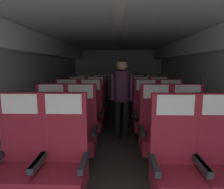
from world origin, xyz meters
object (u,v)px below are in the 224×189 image
Objects in this scene: seat_d_right_window at (140,105)px; seat_e_left_aisle at (99,98)px; seat_c_right_aisle at (170,116)px; seat_c_right_window at (146,115)px; seat_d_left_aisle at (95,105)px; flight_attendant at (122,90)px; seat_a_left_aisle at (63,162)px; seat_d_right_aisle at (159,105)px; seat_a_right_window at (175,165)px; seat_c_left_window at (67,115)px; seat_e_right_window at (137,99)px; seat_b_left_window at (51,131)px; seat_a_right_aisle at (221,164)px; seat_d_left_window at (77,105)px; seat_c_left_aisle at (90,115)px; seat_e_right_aisle at (152,99)px; seat_a_left_window at (20,162)px; seat_b_left_aisle at (81,131)px; seat_b_right_window at (156,131)px; seat_e_left_window at (84,98)px; seat_b_right_aisle at (187,132)px.

seat_e_left_aisle is (-1.07, 0.94, 0.00)m from seat_d_right_window.
seat_c_right_aisle is 1.00× the size of seat_c_right_window.
flight_attendant reaches higher than seat_d_left_aisle.
seat_c_right_window is at bearing 59.73° from seat_a_left_aisle.
seat_c_right_aisle is at bearing 178.37° from flight_attendant.
seat_d_right_aisle is 1.00× the size of seat_d_right_window.
seat_a_right_window is 2.43m from seat_c_left_window.
seat_b_left_window is at bearing -118.89° from seat_e_right_window.
seat_d_left_aisle is (0.44, 1.86, 0.00)m from seat_b_left_window.
seat_e_left_aisle is (-1.52, 0.92, 0.00)m from seat_d_right_aisle.
seat_b_left_window is at bearing 155.22° from seat_a_right_aisle.
seat_d_right_aisle is at bearing 61.20° from seat_a_left_aisle.
seat_a_right_window is 3.19m from seat_d_left_window.
seat_b_left_window is 1.00× the size of seat_c_left_aisle.
seat_a_right_aisle is 1.00× the size of seat_e_right_aisle.
seat_b_left_window is 2.72m from seat_d_right_aisle.
seat_e_right_aisle is (1.98, 3.72, 0.00)m from seat_a_left_window.
seat_e_left_aisle is at bearing -179.85° from seat_e_right_aisle.
seat_c_left_aisle is (0.45, 1.87, 0.00)m from seat_a_left_window.
seat_b_left_aisle is at bearing 149.60° from seat_a_right_aisle.
seat_e_right_aisle is at bearing 61.93° from seat_a_left_window.
seat_d_right_aisle is 1.02m from seat_e_right_window.
seat_d_left_aisle is 1.44m from seat_e_right_window.
seat_d_right_aisle is (0.44, 1.86, 0.00)m from seat_b_right_window.
seat_b_left_window and seat_e_right_aisle have the same top height.
flight_attendant is at bearing -105.01° from seat_e_right_window.
seat_d_left_aisle is at bearing 111.45° from seat_a_right_window.
seat_d_right_aisle is at bearing 0.30° from seat_d_left_window.
seat_c_right_aisle is (0.45, 0.90, 0.00)m from seat_b_right_window.
seat_e_left_aisle is at bearing 111.28° from seat_b_right_window.
seat_a_left_aisle is at bearing -89.81° from seat_b_left_aisle.
seat_c_right_aisle and seat_d_right_window have the same top height.
seat_c_left_window is 1.00× the size of seat_e_left_window.
seat_a_right_window and seat_b_right_aisle have the same top height.
seat_b_left_window is at bearing -90.03° from seat_e_left_window.
seat_a_right_window is 1.00× the size of seat_d_right_window.
seat_b_left_window is 1.00× the size of seat_c_right_window.
seat_c_right_window is (1.08, 1.85, 0.00)m from seat_a_left_aisle.
seat_c_left_aisle is (-1.09, 0.93, 0.00)m from seat_b_right_window.
seat_a_left_window is 2.19m from seat_b_right_aisle.
seat_d_right_window is at bearing -177.82° from seat_d_right_aisle.
seat_c_left_aisle is 0.78m from flight_attendant.
seat_d_right_window is 1.42m from seat_e_left_aisle.
seat_e_right_window is (0.02, 1.86, 0.00)m from seat_c_right_window.
seat_b_left_aisle is 1.04m from seat_c_left_window.
seat_c_left_window is at bearing 179.69° from seat_c_right_aisle.
seat_d_left_aisle is at bearing -64.49° from seat_e_left_window.
seat_e_right_aisle is at bearing 50.45° from seat_c_left_aisle.
seat_c_right_aisle is at bearing 63.30° from seat_b_right_window.
seat_e_right_window is (1.54, 3.71, 0.00)m from seat_a_left_window.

